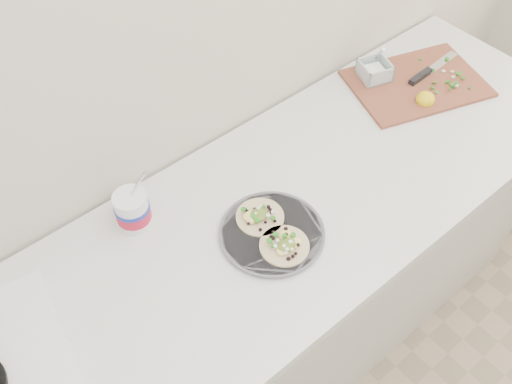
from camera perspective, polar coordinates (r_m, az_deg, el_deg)
counter at (r=1.87m, az=-2.07°, el=-12.60°), size 2.44×0.66×0.90m
taco_plate at (r=1.47m, az=1.61°, el=-3.92°), size 0.28×0.28×0.04m
tub at (r=1.49m, az=-12.20°, el=-1.49°), size 0.09×0.09×0.21m
cutboard at (r=1.97m, az=15.53°, el=10.81°), size 0.50×0.42×0.07m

